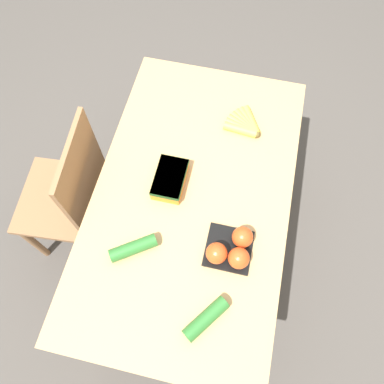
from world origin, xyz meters
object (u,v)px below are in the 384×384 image
Objects in this scene: tomato_pack at (232,249)px; carrot_bag at (170,179)px; chair at (72,196)px; cucumber_near at (206,319)px; banana_bunch at (245,125)px; cucumber_far at (133,248)px.

carrot_bag is at bearing 51.46° from tomato_pack.
tomato_pack is at bearing -128.54° from carrot_bag.
chair reaches higher than cucumber_near.
cucumber_near is (-0.26, 0.04, -0.02)m from tomato_pack.
banana_bunch is (0.39, -0.75, 0.28)m from chair.
chair is at bearing 96.11° from carrot_bag.
cucumber_near and cucumber_far have the same top height.
carrot_bag is 1.06× the size of cucumber_near.
tomato_pack is 1.00× the size of cucumber_near.
chair is 5.42× the size of tomato_pack.
tomato_pack is (-0.58, -0.04, 0.02)m from banana_bunch.
cucumber_far is (-0.31, 0.06, -0.01)m from carrot_bag.
carrot_bag is (-0.34, 0.25, 0.02)m from banana_bunch.
carrot_bag is 1.05× the size of cucumber_far.
banana_bunch is 0.94× the size of cucumber_near.
chair is at bearing 59.18° from cucumber_far.
cucumber_far reaches higher than banana_bunch.
cucumber_far is (-0.65, 0.32, 0.01)m from banana_bunch.
chair is 0.58m from cucumber_far.
cucumber_near is (-0.84, -0.00, 0.01)m from banana_bunch.
chair is at bearing 59.32° from cucumber_near.
tomato_pack is 0.94× the size of carrot_bag.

